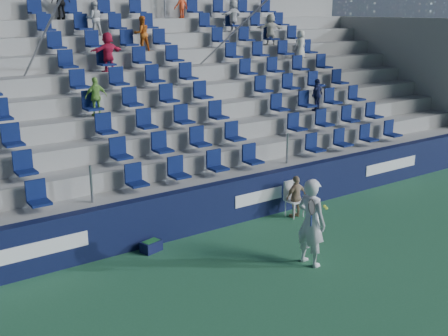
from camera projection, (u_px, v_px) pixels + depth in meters
name	position (u px, v px, depth m)	size (l,w,h in m)	color
ground	(290.00, 273.00, 12.26)	(70.00, 70.00, 0.00)	#2E6C45
sponsor_wall	(210.00, 207.00, 14.58)	(24.00, 0.32, 1.20)	#0F1639
grandstand	(123.00, 118.00, 18.17)	(24.00, 8.17, 6.63)	gray
tennis_player	(311.00, 222.00, 12.43)	(0.69, 0.79, 2.01)	silver
line_judge_chair	(292.00, 196.00, 15.52)	(0.45, 0.46, 0.99)	white
line_judge	(296.00, 197.00, 15.39)	(0.69, 0.29, 1.18)	tan
ball_bin	(151.00, 246.00, 13.32)	(0.54, 0.42, 0.27)	#0F143A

